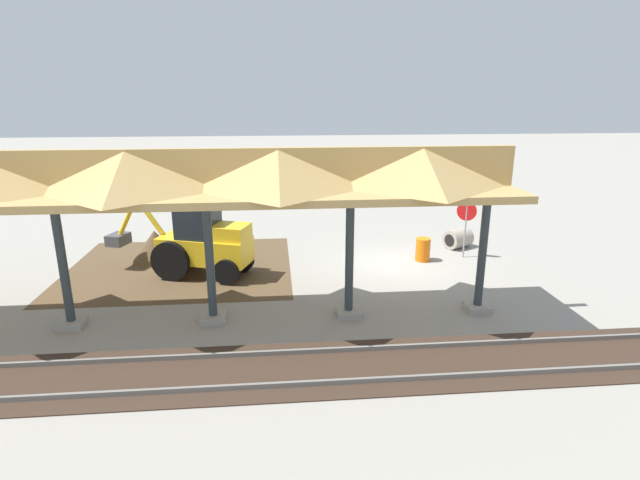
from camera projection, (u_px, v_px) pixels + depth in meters
name	position (u px, v px, depth m)	size (l,w,h in m)	color
ground_plane	(396.00, 264.00, 19.05)	(120.00, 120.00, 0.00)	gray
dirt_work_zone	(181.00, 267.00, 18.70)	(8.16, 7.00, 0.01)	brown
platform_canopy	(128.00, 177.00, 12.94)	(20.72, 3.20, 4.90)	#9E998E
rail_tracks	(467.00, 361.00, 12.12)	(60.00, 2.58, 0.15)	slate
stop_sign	(466.00, 218.00, 19.39)	(0.67, 0.41, 2.26)	gray
backhoe	(201.00, 241.00, 17.56)	(5.41, 2.82, 2.82)	yellow
dirt_mound	(157.00, 260.00, 19.51)	(3.82, 3.82, 2.37)	brown
concrete_pipe	(458.00, 239.00, 20.96)	(1.31, 1.21, 0.80)	#9E9384
traffic_barrel	(423.00, 250.00, 19.31)	(0.56, 0.56, 0.90)	orange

